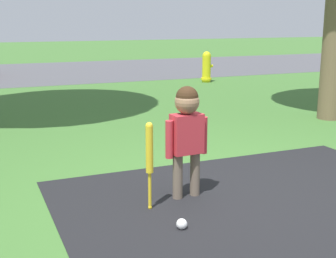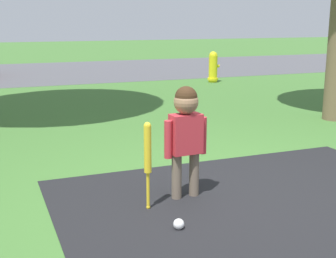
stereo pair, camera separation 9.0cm
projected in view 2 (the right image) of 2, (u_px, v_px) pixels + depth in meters
ground_plane at (248, 194)px, 4.05m from camera, size 60.00×60.00×0.00m
street_strip at (59, 71)px, 13.60m from camera, size 40.00×6.00×0.01m
child at (186, 126)px, 3.85m from camera, size 0.39×0.20×0.95m
baseball_bat at (148, 153)px, 3.63m from camera, size 0.06×0.06×0.71m
sports_ball at (179, 224)px, 3.37m from camera, size 0.08×0.08×0.08m
fire_hydrant at (213, 67)px, 11.22m from camera, size 0.29×0.26×0.74m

